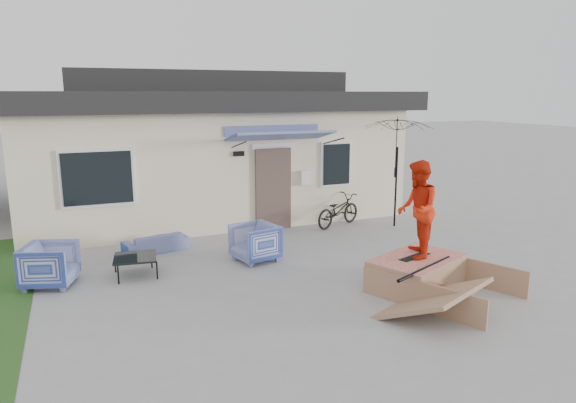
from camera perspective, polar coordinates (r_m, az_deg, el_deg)
name	(u,v)px	position (r m, az deg, el deg)	size (l,w,h in m)	color
ground	(312,295)	(9.18, 2.64, -10.27)	(90.00, 90.00, 0.00)	#949494
house	(201,144)	(16.17, -9.52, 6.32)	(10.80, 8.49, 4.10)	beige
loveseat	(155,239)	(11.87, -14.41, -4.08)	(1.40, 0.41, 0.55)	navy
armchair_left	(50,263)	(10.39, -24.78, -6.17)	(0.85, 0.80, 0.88)	navy
armchair_right	(255,241)	(10.86, -3.66, -4.34)	(0.84, 0.79, 0.86)	navy
coffee_table	(136,266)	(10.45, -16.46, -6.84)	(0.78, 0.78, 0.39)	black
bicycle	(338,207)	(13.68, 5.55, -0.60)	(0.56, 1.62, 1.03)	black
patio_umbrella	(397,161)	(13.70, 11.93, 4.44)	(2.07, 1.98, 2.20)	black
skate_ramp	(417,273)	(9.69, 14.00, -7.65)	(1.67, 2.23, 0.56)	#92674C
skateboard	(415,256)	(9.63, 13.81, -5.89)	(0.74, 0.19, 0.05)	black
skater	(417,208)	(9.40, 14.07, -0.69)	(0.85, 0.66, 1.74)	red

